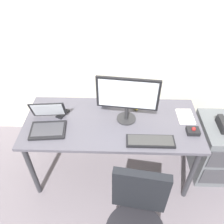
# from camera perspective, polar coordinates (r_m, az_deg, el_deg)

# --- Properties ---
(ground_plane) EXTENTS (8.00, 8.00, 0.00)m
(ground_plane) POSITION_cam_1_polar(r_m,az_deg,el_deg) (2.71, 0.00, -14.06)
(ground_plane) COLOR slate
(back_wall) EXTENTS (6.00, 0.10, 2.80)m
(back_wall) POSITION_cam_1_polar(r_m,az_deg,el_deg) (2.39, 0.53, 21.05)
(back_wall) COLOR beige
(back_wall) RESTS_ON ground
(desk) EXTENTS (1.63, 0.71, 0.75)m
(desk) POSITION_cam_1_polar(r_m,az_deg,el_deg) (2.19, 0.00, -3.95)
(desk) COLOR #4A4853
(desk) RESTS_ON ground
(file_cabinet) EXTENTS (0.42, 0.53, 0.67)m
(file_cabinet) POSITION_cam_1_polar(r_m,az_deg,el_deg) (2.69, 24.48, -8.28)
(file_cabinet) COLOR #565A5F
(file_cabinet) RESTS_ON ground
(monitor_main) EXTENTS (0.55, 0.18, 0.45)m
(monitor_main) POSITION_cam_1_polar(r_m,az_deg,el_deg) (1.99, 3.89, 3.90)
(monitor_main) COLOR #262628
(monitor_main) RESTS_ON desk
(keyboard) EXTENTS (0.41, 0.14, 0.03)m
(keyboard) POSITION_cam_1_polar(r_m,az_deg,el_deg) (1.97, 9.57, -7.17)
(keyboard) COLOR black
(keyboard) RESTS_ON desk
(laptop) EXTENTS (0.34, 0.34, 0.23)m
(laptop) POSITION_cam_1_polar(r_m,az_deg,el_deg) (2.13, -15.69, -2.53)
(laptop) COLOR black
(laptop) RESTS_ON desk
(trackball_mouse) EXTENTS (0.11, 0.09, 0.07)m
(trackball_mouse) POSITION_cam_1_polar(r_m,az_deg,el_deg) (2.14, 19.60, -4.46)
(trackball_mouse) COLOR black
(trackball_mouse) RESTS_ON desk
(coffee_mug) EXTENTS (0.09, 0.08, 0.10)m
(coffee_mug) POSITION_cam_1_polar(r_m,az_deg,el_deg) (2.30, -1.73, 3.12)
(coffee_mug) COLOR #2E4F8D
(coffee_mug) RESTS_ON desk
(paper_notepad) EXTENTS (0.15, 0.21, 0.01)m
(paper_notepad) POSITION_cam_1_polar(r_m,az_deg,el_deg) (2.28, 17.84, -1.06)
(paper_notepad) COLOR white
(paper_notepad) RESTS_ON desk
(cell_phone) EXTENTS (0.12, 0.16, 0.01)m
(cell_phone) POSITION_cam_1_polar(r_m,az_deg,el_deg) (2.25, -12.19, -0.42)
(cell_phone) COLOR black
(cell_phone) RESTS_ON desk
(banana) EXTENTS (0.12, 0.19, 0.04)m
(banana) POSITION_cam_1_polar(r_m,az_deg,el_deg) (2.30, 5.21, 1.91)
(banana) COLOR yellow
(banana) RESTS_ON desk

